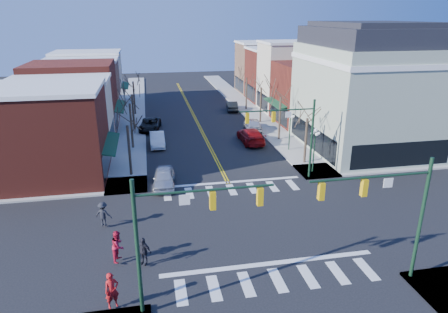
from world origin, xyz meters
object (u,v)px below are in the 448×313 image
pedestrian_red_b (118,246)px  lamppost_corner (315,143)px  car_left_mid (157,139)px  pedestrian_dark_b (103,214)px  victorian_corner (368,88)px  car_right_far (232,106)px  pedestrian_dark_a (143,251)px  lamppost_midblock (290,124)px  car_right_mid (253,125)px  car_right_near (251,136)px  car_left_near (164,178)px  pedestrian_red_a (112,290)px  car_left_far (150,125)px

pedestrian_red_b → lamppost_corner: bearing=-41.7°
car_left_mid → pedestrian_dark_b: bearing=-104.0°
car_left_mid → lamppost_corner: bearing=-38.7°
victorian_corner → car_right_far: size_ratio=3.21×
pedestrian_dark_a → pedestrian_dark_b: pedestrian_dark_b is taller
victorian_corner → lamppost_midblock: (-8.30, 0.50, -3.70)m
lamppost_corner → car_right_mid: 15.17m
lamppost_corner → pedestrian_red_b: (-16.95, -11.24, -1.84)m
lamppost_midblock → car_right_mid: bearing=102.1°
car_right_mid → lamppost_corner: bearing=104.0°
car_right_near → pedestrian_dark_b: 22.59m
lamppost_midblock → car_left_near: size_ratio=0.95×
car_right_mid → victorian_corner: bearing=145.7°
car_left_near → pedestrian_red_a: (-3.28, -14.82, 0.34)m
car_right_mid → car_right_far: size_ratio=1.09×
lamppost_midblock → pedestrian_red_a: lamppost_midblock is taller
car_right_far → pedestrian_dark_b: (-16.15, -33.19, 0.30)m
pedestrian_red_a → pedestrian_red_b: bearing=66.6°
pedestrian_red_b → victorian_corner: bearing=-40.9°
lamppost_midblock → pedestrian_red_b: lamppost_midblock is taller
car_left_near → pedestrian_dark_b: (-4.45, -6.28, 0.26)m
lamppost_corner → car_right_far: 26.59m
car_right_near → pedestrian_red_a: (-13.73, -25.52, 0.28)m
car_left_mid → pedestrian_dark_b: size_ratio=2.59×
lamppost_corner → lamppost_midblock: (0.00, 6.50, 0.00)m
car_left_far → pedestrian_dark_a: size_ratio=3.06×
lamppost_midblock → car_right_mid: size_ratio=0.89×
car_left_mid → pedestrian_red_a: size_ratio=2.36×
lamppost_corner → car_left_far: lamppost_corner is taller
car_right_far → car_right_mid: bearing=98.5°
car_left_far → pedestrian_red_b: (-2.35, -28.91, 0.39)m
pedestrian_red_a → car_left_mid: bearing=60.9°
pedestrian_dark_b → car_left_far: bearing=-80.3°
car_left_far → pedestrian_dark_a: pedestrian_dark_a is taller
car_left_far → car_right_mid: 13.09m
car_right_mid → pedestrian_dark_b: 27.19m
car_left_mid → car_right_mid: bearing=17.5°
car_right_mid → pedestrian_red_b: size_ratio=2.49×
lamppost_midblock → car_right_near: size_ratio=0.76×
car_left_near → car_right_mid: 19.50m
car_right_mid → pedestrian_dark_a: 30.12m
car_left_near → pedestrian_red_b: pedestrian_red_b is taller
car_right_near → car_right_far: (1.25, 16.22, -0.10)m
car_right_near → pedestrian_red_a: 28.98m
car_left_far → car_right_far: (12.55, 8.75, -0.00)m
car_left_far → pedestrian_red_a: pedestrian_red_a is taller
car_left_mid → pedestrian_red_b: bearing=-98.3°
pedestrian_red_b → car_left_far: bearing=10.1°
pedestrian_dark_a → car_right_near: bearing=93.9°
lamppost_midblock → pedestrian_dark_a: 24.14m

